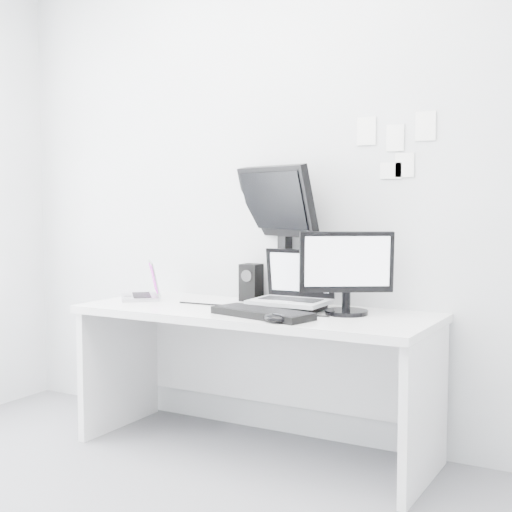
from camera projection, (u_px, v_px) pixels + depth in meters
name	position (u px, v px, depth m)	size (l,w,h in m)	color
back_wall	(287.00, 186.00, 3.83)	(3.60, 3.60, 0.00)	#B5B8BA
desk	(254.00, 381.00, 3.61)	(1.80, 0.70, 0.73)	silver
macbook	(139.00, 279.00, 3.96)	(0.29, 0.22, 0.22)	#AEAEB3
speaker	(251.00, 282.00, 3.88)	(0.10, 0.10, 0.20)	black
dell_laptop	(289.00, 279.00, 3.55)	(0.37, 0.29, 0.31)	#B5B6BC
rear_monitor	(280.00, 232.00, 3.81)	(0.55, 0.20, 0.75)	black
samsung_monitor	(347.00, 272.00, 3.41)	(0.45, 0.21, 0.41)	black
keyboard	(262.00, 313.00, 3.35)	(0.51, 0.18, 0.03)	black
mouse	(275.00, 318.00, 3.19)	(0.12, 0.08, 0.04)	black
wall_note_0	(366.00, 131.00, 3.59)	(0.10, 0.00, 0.14)	white
wall_note_1	(395.00, 138.00, 3.52)	(0.09, 0.00, 0.13)	white
wall_note_2	(425.00, 126.00, 3.44)	(0.10, 0.00, 0.14)	white
wall_note_3	(391.00, 171.00, 3.54)	(0.11, 0.00, 0.08)	white
wall_note_4	(405.00, 165.00, 3.50)	(0.09, 0.00, 0.12)	white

